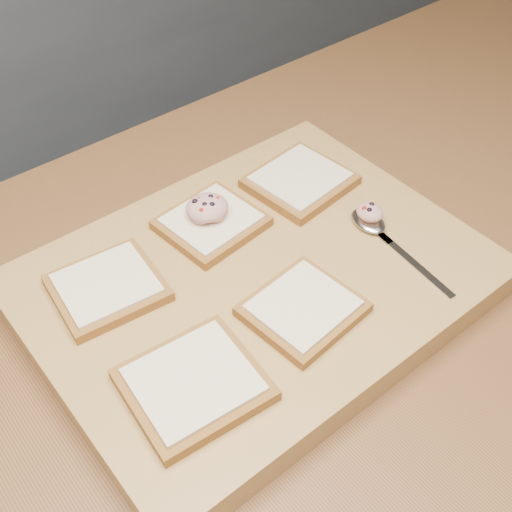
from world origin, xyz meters
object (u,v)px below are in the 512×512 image
at_px(tuna_salad_dollop, 207,207).
at_px(spoon, 375,227).
at_px(cutting_board, 256,282).
at_px(bread_far_center, 211,222).

height_order(tuna_salad_dollop, spoon, tuna_salad_dollop).
height_order(cutting_board, tuna_salad_dollop, tuna_salad_dollop).
bearing_deg(cutting_board, bread_far_center, 87.37).
xyz_separation_m(cutting_board, spoon, (0.16, -0.04, 0.03)).
distance_m(bread_far_center, spoon, 0.21).
xyz_separation_m(bread_far_center, spoon, (0.16, -0.14, -0.00)).
relative_size(cutting_board, tuna_salad_dollop, 9.63).
bearing_deg(bread_far_center, tuna_salad_dollop, 98.22).
xyz_separation_m(tuna_salad_dollop, spoon, (0.16, -0.14, -0.02)).
distance_m(bread_far_center, tuna_salad_dollop, 0.02).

